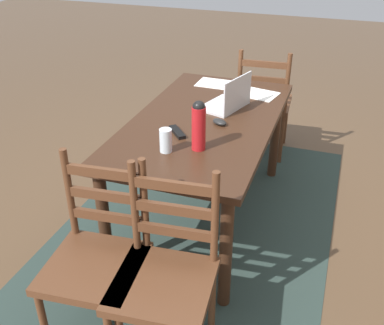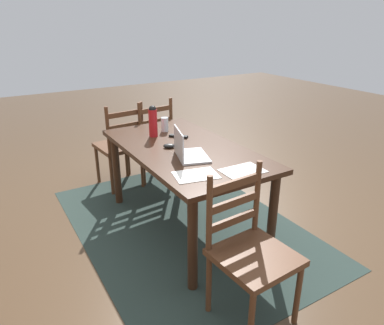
{
  "view_description": "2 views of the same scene",
  "coord_description": "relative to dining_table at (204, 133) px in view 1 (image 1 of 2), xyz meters",
  "views": [
    {
      "loc": [
        2.49,
        0.78,
        1.92
      ],
      "look_at": [
        0.08,
        -0.05,
        0.47
      ],
      "focal_mm": 42.36,
      "sensor_mm": 36.0,
      "label": 1
    },
    {
      "loc": [
        -2.44,
        1.38,
        1.76
      ],
      "look_at": [
        0.07,
        -0.12,
        0.57
      ],
      "focal_mm": 33.6,
      "sensor_mm": 36.0,
      "label": 2
    }
  ],
  "objects": [
    {
      "name": "paper_stack_right",
      "position": [
        -0.64,
        -0.11,
        0.1
      ],
      "size": [
        0.22,
        0.3,
        0.0
      ],
      "primitive_type": "cube",
      "rotation": [
        0.0,
        0.0,
        -0.02
      ],
      "color": "white",
      "rests_on": "dining_table"
    },
    {
      "name": "chair_left_far",
      "position": [
        -1.09,
        0.18,
        -0.2
      ],
      "size": [
        0.47,
        0.47,
        0.95
      ],
      "color": "#56331E",
      "rests_on": "ground"
    },
    {
      "name": "tv_remote",
      "position": [
        0.25,
        -0.09,
        0.11
      ],
      "size": [
        0.16,
        0.15,
        0.02
      ],
      "primitive_type": "cube",
      "rotation": [
        0.0,
        0.0,
        2.29
      ],
      "color": "black",
      "rests_on": "dining_table"
    },
    {
      "name": "computer_mouse",
      "position": [
        0.05,
        0.11,
        0.11
      ],
      "size": [
        0.1,
        0.12,
        0.03
      ],
      "primitive_type": "ellipsoid",
      "rotation": [
        0.0,
        0.0,
        -0.51
      ],
      "color": "black",
      "rests_on": "dining_table"
    },
    {
      "name": "ground_plane",
      "position": [
        0.0,
        0.0,
        -0.66
      ],
      "size": [
        14.0,
        14.0,
        0.0
      ],
      "primitive_type": "plane",
      "color": "brown"
    },
    {
      "name": "paper_stack_left",
      "position": [
        -0.54,
        0.21,
        0.1
      ],
      "size": [
        0.27,
        0.33,
        0.0
      ],
      "primitive_type": "cube",
      "rotation": [
        0.0,
        0.0,
        -0.22
      ],
      "color": "white",
      "rests_on": "dining_table"
    },
    {
      "name": "chair_right_far",
      "position": [
        1.09,
        0.17,
        -0.2
      ],
      "size": [
        0.48,
        0.48,
        0.95
      ],
      "color": "#56331E",
      "rests_on": "ground"
    },
    {
      "name": "chair_right_near",
      "position": [
        1.09,
        -0.18,
        -0.2
      ],
      "size": [
        0.48,
        0.48,
        0.95
      ],
      "color": "#56331E",
      "rests_on": "ground"
    },
    {
      "name": "dining_table",
      "position": [
        0.0,
        0.0,
        0.0
      ],
      "size": [
        1.61,
        0.87,
        0.75
      ],
      "color": "#382114",
      "rests_on": "ground"
    },
    {
      "name": "laptop",
      "position": [
        -0.22,
        0.1,
        0.15
      ],
      "size": [
        0.37,
        0.31,
        0.23
      ],
      "color": "silver",
      "rests_on": "dining_table"
    },
    {
      "name": "area_rug",
      "position": [
        0.0,
        0.0,
        -0.66
      ],
      "size": [
        2.53,
        1.76,
        0.01
      ],
      "primitive_type": "cube",
      "color": "#283833",
      "rests_on": "ground"
    },
    {
      "name": "drinking_glass",
      "position": [
        0.48,
        -0.07,
        0.16
      ],
      "size": [
        0.07,
        0.07,
        0.13
      ],
      "primitive_type": "cylinder",
      "color": "silver",
      "rests_on": "dining_table"
    },
    {
      "name": "water_bottle",
      "position": [
        0.39,
        0.09,
        0.24
      ],
      "size": [
        0.08,
        0.08,
        0.28
      ],
      "color": "red",
      "rests_on": "dining_table"
    }
  ]
}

